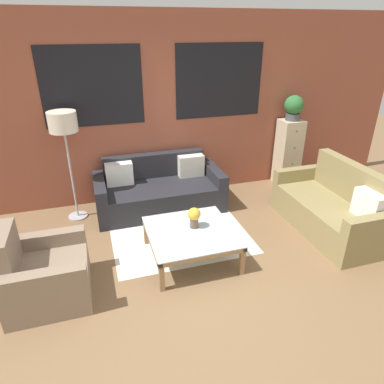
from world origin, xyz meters
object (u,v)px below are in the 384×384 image
(potted_plant, at_px, (294,107))
(settee_vintage, at_px, (332,209))
(floor_lamp, at_px, (63,127))
(drawer_cabinet, at_px, (288,153))
(coffee_table, at_px, (191,235))
(armchair_corner, at_px, (44,275))
(couch_dark, at_px, (159,191))
(flower_vase, at_px, (194,216))

(potted_plant, bearing_deg, settee_vintage, -98.20)
(settee_vintage, xyz_separation_m, floor_lamp, (-3.37, 1.39, 1.05))
(settee_vintage, xyz_separation_m, drawer_cabinet, (0.23, 1.57, 0.27))
(coffee_table, xyz_separation_m, floor_lamp, (-1.32, 1.46, 1.03))
(armchair_corner, xyz_separation_m, drawer_cabinet, (3.90, 1.83, 0.30))
(floor_lamp, bearing_deg, couch_dark, -2.74)
(coffee_table, bearing_deg, couch_dark, 93.53)
(settee_vintage, distance_m, drawer_cabinet, 1.60)
(drawer_cabinet, relative_size, flower_vase, 4.46)
(coffee_table, bearing_deg, potted_plant, 35.73)
(potted_plant, bearing_deg, drawer_cabinet, -90.00)
(couch_dark, height_order, drawer_cabinet, drawer_cabinet)
(floor_lamp, bearing_deg, armchair_corner, -100.57)
(couch_dark, height_order, floor_lamp, floor_lamp)
(couch_dark, xyz_separation_m, drawer_cabinet, (2.36, 0.24, 0.29))
(floor_lamp, bearing_deg, flower_vase, -45.05)
(settee_vintage, relative_size, flower_vase, 6.54)
(armchair_corner, bearing_deg, drawer_cabinet, 25.16)
(potted_plant, bearing_deg, coffee_table, -144.27)
(settee_vintage, distance_m, coffee_table, 2.05)
(armchair_corner, height_order, potted_plant, potted_plant)
(couch_dark, bearing_deg, settee_vintage, -31.89)
(settee_vintage, bearing_deg, drawer_cabinet, 81.80)
(couch_dark, bearing_deg, potted_plant, 5.77)
(couch_dark, height_order, potted_plant, potted_plant)
(potted_plant, xyz_separation_m, flower_vase, (-2.21, -1.56, -0.84))
(couch_dark, bearing_deg, drawer_cabinet, 5.76)
(armchair_corner, xyz_separation_m, flower_vase, (1.69, 0.27, 0.25))
(armchair_corner, relative_size, flower_vase, 3.26)
(drawer_cabinet, bearing_deg, flower_vase, -144.73)
(coffee_table, bearing_deg, flower_vase, 48.61)
(armchair_corner, xyz_separation_m, potted_plant, (3.90, 1.83, 1.09))
(settee_vintage, relative_size, armchair_corner, 2.00)
(drawer_cabinet, bearing_deg, armchair_corner, -154.84)
(settee_vintage, distance_m, armchair_corner, 3.68)
(coffee_table, distance_m, potted_plant, 2.99)
(couch_dark, relative_size, coffee_table, 1.90)
(coffee_table, relative_size, flower_vase, 3.89)
(coffee_table, height_order, drawer_cabinet, drawer_cabinet)
(armchair_corner, distance_m, drawer_cabinet, 4.32)
(couch_dark, xyz_separation_m, settee_vintage, (2.13, -1.33, 0.03))
(couch_dark, relative_size, armchair_corner, 2.27)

